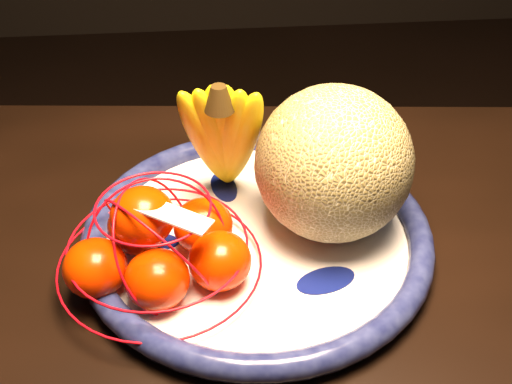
{
  "coord_description": "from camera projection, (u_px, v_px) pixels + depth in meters",
  "views": [
    {
      "loc": [
        -0.14,
        -0.44,
        1.19
      ],
      "look_at": [
        -0.09,
        0.1,
        0.76
      ],
      "focal_mm": 45.0,
      "sensor_mm": 36.0,
      "label": 1
    }
  ],
  "objects": [
    {
      "name": "dining_table",
      "position": [
        352.0,
        365.0,
        0.69
      ],
      "size": [
        1.46,
        0.96,
        0.69
      ],
      "rotation": [
        0.0,
        0.0,
        -0.1
      ],
      "color": "black",
      "rests_on": "ground"
    },
    {
      "name": "fruit_bowl",
      "position": [
        257.0,
        236.0,
        0.72
      ],
      "size": [
        0.39,
        0.39,
        0.03
      ],
      "rotation": [
        0.0,
        0.0,
        -0.33
      ],
      "color": "white",
      "rests_on": "dining_table"
    },
    {
      "name": "cantaloupe",
      "position": [
        333.0,
        164.0,
        0.68
      ],
      "size": [
        0.17,
        0.17,
        0.17
      ],
      "primitive_type": "sphere",
      "color": "olive",
      "rests_on": "fruit_bowl"
    },
    {
      "name": "banana_bunch",
      "position": [
        224.0,
        133.0,
        0.72
      ],
      "size": [
        0.12,
        0.12,
        0.18
      ],
      "rotation": [
        0.0,
        0.0,
        -0.12
      ],
      "color": "yellow",
      "rests_on": "fruit_bowl"
    },
    {
      "name": "mandarin_bag",
      "position": [
        159.0,
        246.0,
        0.65
      ],
      "size": [
        0.24,
        0.24,
        0.13
      ],
      "rotation": [
        0.0,
        0.0,
        -0.15
      ],
      "color": "#F53100",
      "rests_on": "fruit_bowl"
    },
    {
      "name": "price_tag",
      "position": [
        174.0,
        215.0,
        0.6
      ],
      "size": [
        0.08,
        0.06,
        0.01
      ],
      "primitive_type": "cube",
      "rotation": [
        -0.14,
        0.1,
        -0.49
      ],
      "color": "white",
      "rests_on": "mandarin_bag"
    }
  ]
}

